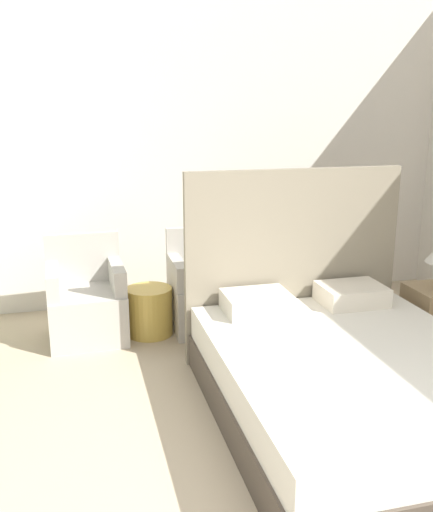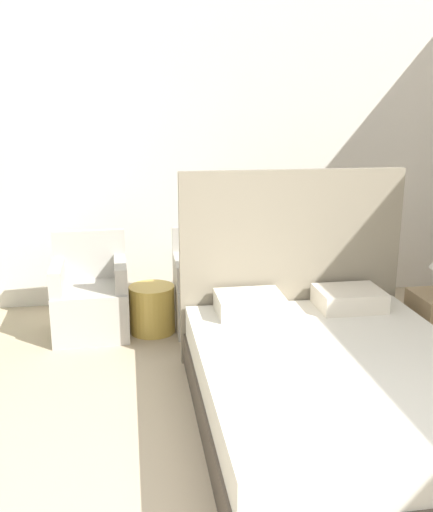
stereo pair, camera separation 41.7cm
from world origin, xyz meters
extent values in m
cube|color=silver|center=(0.00, 3.80, 1.45)|extent=(10.00, 0.06, 2.90)
cube|color=#4C4238|center=(0.82, 1.26, 0.12)|extent=(1.64, 2.07, 0.24)
cube|color=silver|center=(0.82, 1.26, 0.35)|extent=(1.61, 2.03, 0.22)
cube|color=gray|center=(0.82, 2.32, 0.72)|extent=(1.68, 0.06, 1.45)
cube|color=silver|center=(0.45, 2.07, 0.53)|extent=(0.47, 0.37, 0.14)
cube|color=silver|center=(1.19, 2.07, 0.53)|extent=(0.47, 0.37, 0.14)
cube|color=#B7B2A8|center=(-0.71, 2.99, 0.21)|extent=(0.63, 0.62, 0.42)
cube|color=#B7B2A8|center=(-0.72, 3.27, 0.63)|extent=(0.62, 0.08, 0.43)
cube|color=#B7B2A8|center=(-0.97, 2.99, 0.52)|extent=(0.12, 0.55, 0.21)
cube|color=#B7B2A8|center=(-0.46, 3.00, 0.52)|extent=(0.12, 0.55, 0.21)
cube|color=#B7B2A8|center=(0.31, 2.99, 0.21)|extent=(0.62, 0.62, 0.42)
cube|color=#B7B2A8|center=(0.31, 3.27, 0.63)|extent=(0.62, 0.07, 0.43)
cube|color=#B7B2A8|center=(0.05, 3.00, 0.52)|extent=(0.11, 0.55, 0.21)
cube|color=#B7B2A8|center=(0.57, 2.99, 0.52)|extent=(0.11, 0.55, 0.21)
cylinder|color=gold|center=(-0.20, 2.96, 0.20)|extent=(0.39, 0.39, 0.41)
camera|label=1|loc=(-0.77, -1.56, 1.92)|focal=40.00mm
camera|label=2|loc=(-0.36, -1.65, 1.92)|focal=40.00mm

